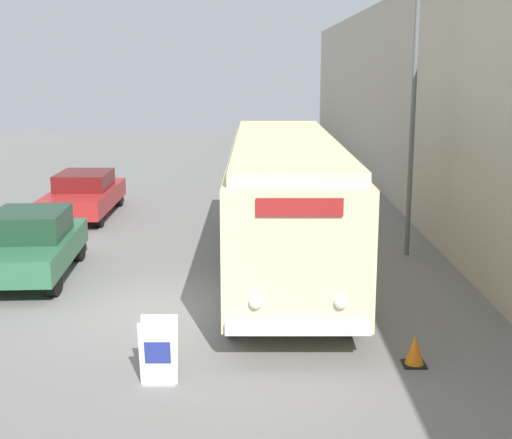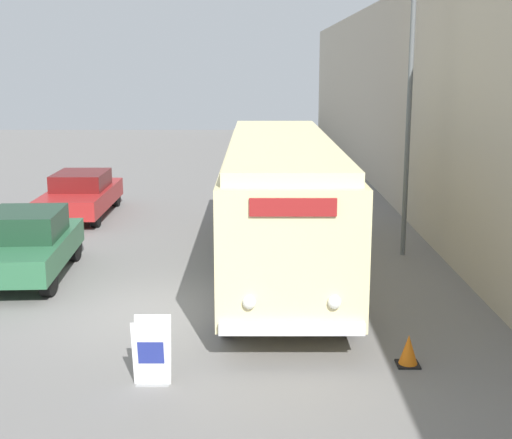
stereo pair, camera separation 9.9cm
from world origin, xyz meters
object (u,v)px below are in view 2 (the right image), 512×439
at_px(vintage_bus, 282,196).
at_px(traffic_cone, 410,351).
at_px(parked_car_mid, 83,194).
at_px(parked_car_near, 28,244).
at_px(sign_board, 154,353).
at_px(streetlamp, 412,82).

bearing_deg(vintage_bus, traffic_cone, -71.39).
bearing_deg(parked_car_mid, vintage_bus, -45.07).
bearing_deg(parked_car_near, parked_car_mid, 90.01).
bearing_deg(vintage_bus, sign_board, -108.79).
bearing_deg(traffic_cone, parked_car_mid, 124.56).
relative_size(vintage_bus, traffic_cone, 21.85).
height_order(streetlamp, parked_car_mid, streetlamp).
height_order(sign_board, parked_car_near, parked_car_near).
bearing_deg(sign_board, parked_car_near, 123.07).
relative_size(streetlamp, traffic_cone, 13.07).
xyz_separation_m(streetlamp, parked_car_near, (-8.85, -1.94, -3.52)).
distance_m(parked_car_near, parked_car_mid, 6.70).
bearing_deg(streetlamp, sign_board, -125.09).
distance_m(vintage_bus, sign_board, 6.67).
bearing_deg(parked_car_near, traffic_cone, -35.82).
height_order(parked_car_mid, traffic_cone, parked_car_mid).
distance_m(vintage_bus, parked_car_mid, 8.62).
xyz_separation_m(parked_car_near, traffic_cone, (7.57, -4.84, -0.52)).
distance_m(vintage_bus, parked_car_near, 5.83).
relative_size(parked_car_near, traffic_cone, 8.31).
bearing_deg(parked_car_near, streetlamp, 9.16).
bearing_deg(streetlamp, parked_car_mid, 152.74).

